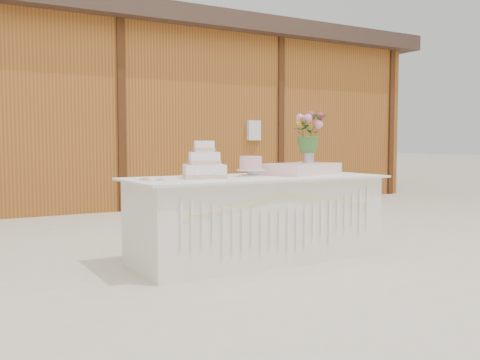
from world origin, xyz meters
The scene contains 9 objects.
ground centered at (0.00, 0.00, 0.00)m, with size 80.00×80.00×0.00m, color beige.
barn centered at (-0.01, 5.99, 1.68)m, with size 12.60×4.60×3.30m.
cake_table centered at (0.00, 0.00, 0.39)m, with size 2.40×1.00×0.77m.
wedding_cake centered at (-0.51, 0.05, 0.88)m, with size 0.46×0.46×0.33m.
pink_cake_stand centered at (-0.05, 0.02, 0.87)m, with size 0.26×0.26×0.19m.
satin_runner centered at (0.57, 0.11, 0.82)m, with size 0.84×0.49×0.11m, color #FFD7CD.
flower_vase centered at (0.72, 0.16, 0.95)m, with size 0.11×0.11×0.15m, color #BBBBC0.
bouquet centered at (0.72, 0.16, 1.22)m, with size 0.35×0.30×0.39m, color #376829.
loose_flowers centered at (-1.00, 0.02, 0.78)m, with size 0.15×0.38×0.02m, color pink, non-canonical shape.
Camera 1 is at (-2.58, -4.17, 1.08)m, focal length 40.00 mm.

